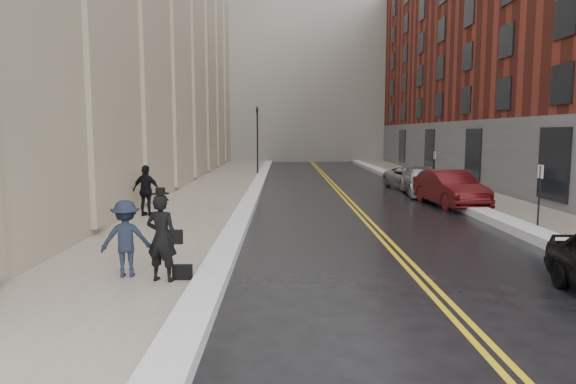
{
  "coord_description": "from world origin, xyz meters",
  "views": [
    {
      "loc": [
        -0.63,
        -8.89,
        3.3
      ],
      "look_at": [
        -0.51,
        5.66,
        1.6
      ],
      "focal_mm": 32.0,
      "sensor_mm": 36.0,
      "label": 1
    }
  ],
  "objects_px": {
    "car_silver_far": "(411,178)",
    "pedestrian_b": "(126,239)",
    "car_maroon": "(450,188)",
    "car_silver_near": "(423,182)",
    "pedestrian_c": "(147,191)",
    "pedestrian_main": "(162,238)"
  },
  "relations": [
    {
      "from": "car_silver_far",
      "to": "pedestrian_b",
      "type": "height_order",
      "value": "pedestrian_b"
    },
    {
      "from": "car_maroon",
      "to": "car_silver_near",
      "type": "height_order",
      "value": "car_maroon"
    },
    {
      "from": "car_silver_far",
      "to": "pedestrian_b",
      "type": "relative_size",
      "value": 2.75
    },
    {
      "from": "car_silver_near",
      "to": "pedestrian_b",
      "type": "distance_m",
      "value": 19.06
    },
    {
      "from": "car_maroon",
      "to": "pedestrian_c",
      "type": "xyz_separation_m",
      "value": [
        -12.6,
        -3.45,
        0.31
      ]
    },
    {
      "from": "car_silver_near",
      "to": "car_silver_far",
      "type": "relative_size",
      "value": 1.05
    },
    {
      "from": "car_silver_far",
      "to": "car_maroon",
      "type": "bearing_deg",
      "value": -97.46
    },
    {
      "from": "pedestrian_main",
      "to": "car_silver_far",
      "type": "bearing_deg",
      "value": -103.93
    },
    {
      "from": "car_silver_far",
      "to": "pedestrian_c",
      "type": "xyz_separation_m",
      "value": [
        -12.6,
        -10.38,
        0.47
      ]
    },
    {
      "from": "car_silver_near",
      "to": "pedestrian_b",
      "type": "height_order",
      "value": "pedestrian_b"
    },
    {
      "from": "car_maroon",
      "to": "car_silver_far",
      "type": "bearing_deg",
      "value": 83.35
    },
    {
      "from": "car_maroon",
      "to": "car_silver_near",
      "type": "distance_m",
      "value": 4.06
    },
    {
      "from": "car_silver_near",
      "to": "pedestrian_c",
      "type": "height_order",
      "value": "pedestrian_c"
    },
    {
      "from": "car_silver_near",
      "to": "car_silver_far",
      "type": "bearing_deg",
      "value": 92.76
    },
    {
      "from": "pedestrian_main",
      "to": "pedestrian_b",
      "type": "height_order",
      "value": "pedestrian_main"
    },
    {
      "from": "pedestrian_main",
      "to": "pedestrian_c",
      "type": "xyz_separation_m",
      "value": [
        -2.59,
        8.56,
        0.03
      ]
    },
    {
      "from": "pedestrian_c",
      "to": "car_maroon",
      "type": "bearing_deg",
      "value": -148.77
    },
    {
      "from": "pedestrian_b",
      "to": "pedestrian_main",
      "type": "bearing_deg",
      "value": 146.58
    },
    {
      "from": "car_maroon",
      "to": "car_silver_near",
      "type": "relative_size",
      "value": 0.99
    },
    {
      "from": "car_silver_near",
      "to": "pedestrian_c",
      "type": "xyz_separation_m",
      "value": [
        -12.51,
        -7.51,
        0.4
      ]
    },
    {
      "from": "car_silver_near",
      "to": "pedestrian_main",
      "type": "bearing_deg",
      "value": -117.27
    },
    {
      "from": "pedestrian_main",
      "to": "car_silver_near",
      "type": "bearing_deg",
      "value": -107.77
    }
  ]
}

